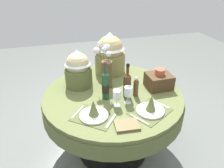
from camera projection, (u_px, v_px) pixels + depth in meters
ground at (113, 147)px, 2.47m from camera, size 8.00×8.00×0.00m
dining_table at (113, 104)px, 2.17m from camera, size 1.39×1.39×0.75m
place_setting_left at (94, 112)px, 1.75m from camera, size 0.43×0.42×0.16m
place_setting_right at (151, 107)px, 1.81m from camera, size 0.42×0.40×0.16m
flower_vase at (106, 68)px, 2.12m from camera, size 0.19×0.22×0.47m
wine_bottle_left at (127, 85)px, 1.98m from camera, size 0.07×0.07×0.34m
wine_bottle_rear at (105, 85)px, 1.95m from camera, size 0.07×0.07×0.37m
wine_glass_left at (117, 95)px, 1.85m from camera, size 0.07×0.07×0.16m
wine_glass_right at (128, 92)px, 1.89m from camera, size 0.07×0.07×0.17m
pepper_mill at (136, 87)px, 2.01m from camera, size 0.05×0.05×0.20m
book_on_table at (127, 125)px, 1.66m from camera, size 0.20×0.16×0.02m
gift_tub_back_left at (78, 67)px, 2.14m from camera, size 0.28×0.28×0.40m
gift_tub_back_centre at (110, 52)px, 2.40m from camera, size 0.35×0.35×0.48m
woven_basket_side_right at (159, 80)px, 2.16m from camera, size 0.25×0.22×0.21m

